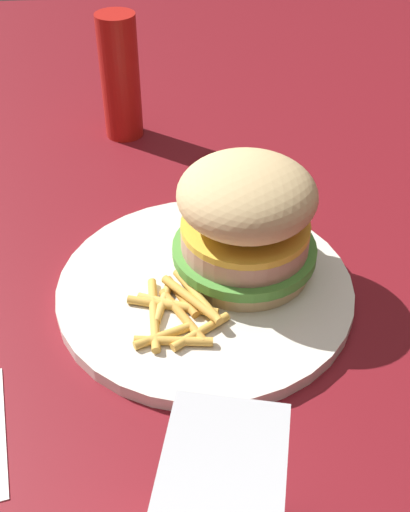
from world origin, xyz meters
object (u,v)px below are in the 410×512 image
Objects in this scene: fries_pile at (176,312)px; ketchup_bottle at (120,77)px; sandwich at (246,219)px; plate at (205,289)px.

ketchup_bottle is (-0.32, -0.05, 0.05)m from fries_pile.
sandwich is at bearing 21.86° from ketchup_bottle.
plate is 2.98× the size of fries_pile.
sandwich is at bearing 132.75° from fries_pile.
ketchup_bottle is (-0.29, -0.07, 0.06)m from plate.
plate is 1.76× the size of ketchup_bottle.
plate is 2.03× the size of sandwich.
sandwich is at bearing 118.66° from plate.
fries_pile is (0.06, -0.06, -0.05)m from sandwich.
fries_pile is 0.33m from ketchup_bottle.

